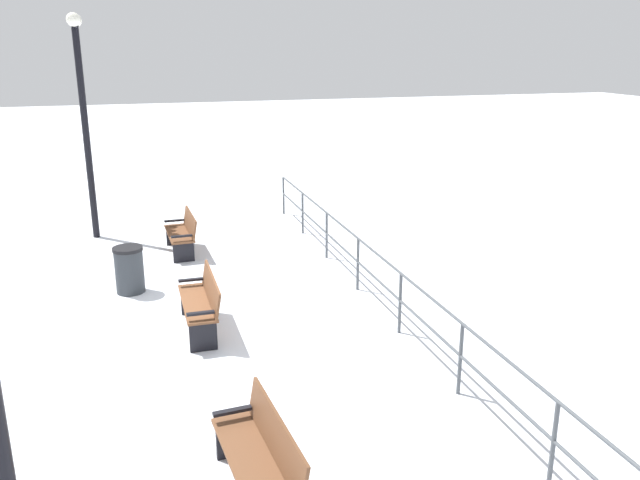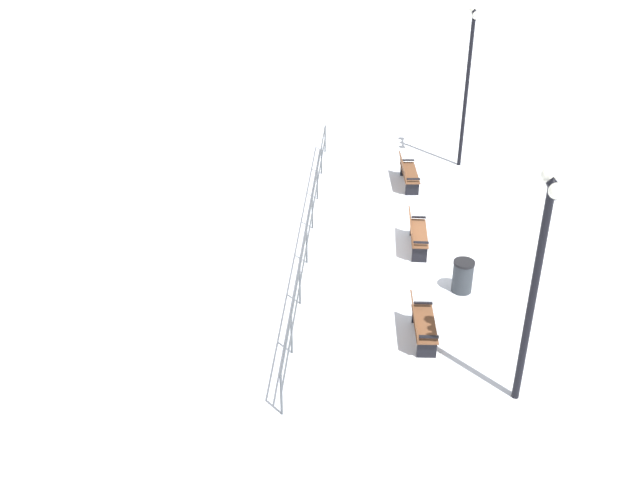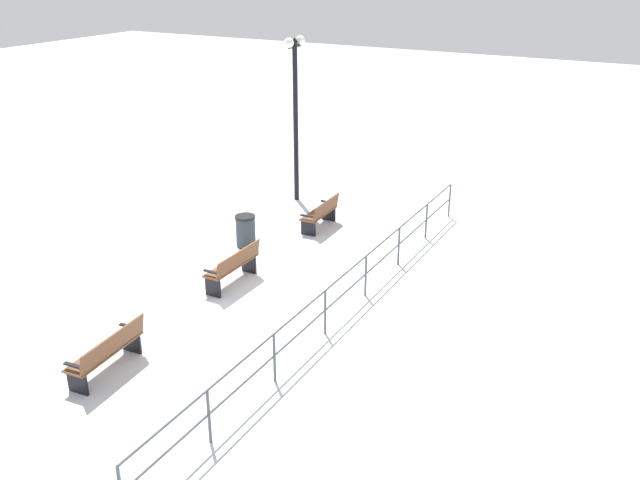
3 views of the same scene
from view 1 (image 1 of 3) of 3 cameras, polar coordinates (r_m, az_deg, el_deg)
ground_plane at (r=10.23m, az=-10.84°, el=-7.87°), size 80.00×80.00×0.00m
bench_nearest at (r=13.85m, az=-11.97°, el=0.64°), size 0.58×1.47×0.84m
bench_second at (r=10.05m, az=-10.34°, el=-5.35°), size 0.50×1.60×0.88m
bench_third at (r=6.57m, az=-5.23°, el=-18.42°), size 0.64×1.69×0.84m
lamppost_near at (r=15.08m, az=-20.18°, el=11.82°), size 0.28×0.90×4.83m
waterfront_railing at (r=10.62m, az=5.08°, el=-2.82°), size 0.05×13.17×0.98m
trash_bin at (r=11.89m, az=-16.41°, el=-2.51°), size 0.52×0.52×0.83m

